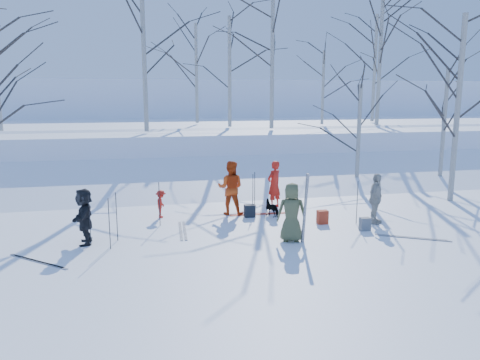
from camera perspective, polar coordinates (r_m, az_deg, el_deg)
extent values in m
plane|color=white|center=(13.40, 1.36, -6.62)|extent=(120.00, 120.00, 0.00)
cube|color=white|center=(20.04, -3.33, -0.44)|extent=(70.00, 9.49, 4.12)
cube|color=white|center=(29.75, -6.34, 4.74)|extent=(70.00, 18.00, 2.20)
cube|color=white|center=(50.57, -8.86, 8.16)|extent=(90.00, 30.00, 6.00)
imported|color=#494F2F|center=(12.65, 6.31, -3.94)|extent=(0.90, 0.71, 1.61)
imported|color=red|center=(16.36, 4.18, -0.52)|extent=(0.72, 0.66, 1.65)
imported|color=#C73C0F|center=(15.36, -1.16, -0.96)|extent=(1.04, 0.93, 1.78)
imported|color=red|center=(15.25, -9.60, -2.89)|extent=(0.46, 0.64, 0.90)
imported|color=beige|center=(14.88, 16.21, -2.21)|extent=(0.93, 0.89, 1.56)
imported|color=black|center=(13.03, -18.44, -4.23)|extent=(0.47, 1.40, 1.50)
imported|color=black|center=(15.30, 3.97, -3.42)|extent=(0.57, 0.70, 0.54)
cube|color=silver|center=(12.50, 7.94, -3.46)|extent=(0.11, 0.17, 1.90)
cube|color=silver|center=(12.50, 7.95, -3.46)|extent=(0.13, 0.23, 1.89)
cylinder|color=black|center=(12.43, -15.64, -5.17)|extent=(0.02, 0.02, 1.34)
cylinder|color=black|center=(15.88, 1.80, -1.41)|extent=(0.02, 0.02, 1.34)
cylinder|color=black|center=(12.88, -17.86, -4.74)|extent=(0.02, 0.02, 1.34)
cylinder|color=black|center=(14.73, 14.09, -2.66)|extent=(0.02, 0.02, 1.34)
cylinder|color=black|center=(15.44, 1.57, -1.75)|extent=(0.02, 0.02, 1.34)
cylinder|color=black|center=(14.28, -9.79, -2.91)|extent=(0.02, 0.02, 1.34)
cylinder|color=black|center=(13.08, -14.80, -4.35)|extent=(0.02, 0.02, 1.34)
cube|color=#A53019|center=(14.61, 10.02, -4.47)|extent=(0.32, 0.22, 0.42)
cube|color=slate|center=(14.19, 14.99, -5.21)|extent=(0.30, 0.20, 0.38)
cube|color=black|center=(15.18, 1.19, -3.79)|extent=(0.34, 0.24, 0.40)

